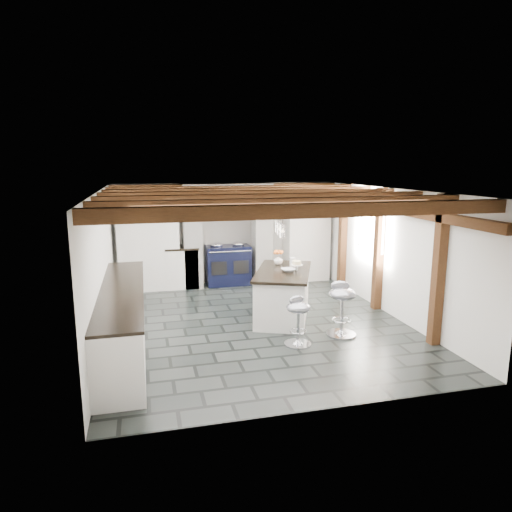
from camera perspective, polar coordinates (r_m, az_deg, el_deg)
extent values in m
plane|color=black|center=(8.07, 0.00, -8.26)|extent=(6.00, 6.00, 0.00)
plane|color=white|center=(10.65, -3.91, 2.93)|extent=(5.00, 0.00, 5.00)
plane|color=white|center=(7.57, -18.70, -1.15)|extent=(0.00, 6.00, 6.00)
plane|color=white|center=(8.70, 16.19, 0.57)|extent=(0.00, 6.00, 6.00)
plane|color=white|center=(7.61, 0.00, 8.27)|extent=(6.00, 6.00, 0.00)
cube|color=white|center=(10.28, -7.99, 1.40)|extent=(0.40, 0.60, 1.90)
cube|color=white|center=(10.56, 0.67, 1.78)|extent=(0.40, 0.60, 1.90)
cube|color=#5A3219|center=(10.27, -3.67, 7.33)|extent=(2.10, 0.65, 0.18)
cube|color=white|center=(10.26, -3.69, 8.19)|extent=(2.00, 0.60, 0.31)
cube|color=black|center=(9.95, -3.34, 7.55)|extent=(1.00, 0.03, 0.22)
cube|color=silver|center=(9.93, -3.33, 7.54)|extent=(0.90, 0.01, 0.14)
cube|color=white|center=(10.22, -13.30, 1.43)|extent=(1.30, 0.58, 2.00)
cube|color=white|center=(10.88, 6.29, 2.26)|extent=(1.00, 0.58, 2.00)
cube|color=white|center=(7.16, -16.29, -7.62)|extent=(0.60, 3.80, 0.88)
cube|color=black|center=(7.02, -16.50, -4.07)|extent=(0.64, 3.80, 0.04)
cube|color=white|center=(10.36, -9.29, -1.44)|extent=(0.70, 0.60, 0.88)
cube|color=black|center=(10.27, -9.37, 1.06)|extent=(0.74, 0.64, 0.04)
cube|color=#5A3219|center=(8.55, 16.02, 5.82)|extent=(0.15, 5.80, 0.14)
plane|color=white|center=(9.14, 14.35, 3.72)|extent=(0.00, 0.90, 0.90)
cube|color=#5A3219|center=(5.14, 7.05, 5.66)|extent=(5.00, 0.16, 0.16)
cube|color=#5A3219|center=(5.95, 4.05, 6.49)|extent=(5.00, 0.16, 0.16)
cube|color=#5A3219|center=(6.78, 1.78, 7.11)|extent=(5.00, 0.16, 0.16)
cube|color=#5A3219|center=(7.62, 0.00, 7.59)|extent=(5.00, 0.16, 0.16)
cube|color=#5A3219|center=(8.46, -1.43, 7.97)|extent=(5.00, 0.16, 0.16)
cube|color=#5A3219|center=(9.31, -2.61, 8.28)|extent=(5.00, 0.16, 0.16)
cube|color=#5A3219|center=(10.16, -3.59, 8.53)|extent=(5.00, 0.16, 0.16)
cube|color=#5A3219|center=(7.34, 21.87, -1.75)|extent=(0.15, 0.15, 2.30)
cube|color=#5A3219|center=(8.83, 15.10, 0.79)|extent=(0.15, 0.15, 2.30)
cube|color=#5A3219|center=(10.24, 10.78, 2.40)|extent=(0.15, 0.15, 2.30)
cylinder|color=black|center=(7.71, 3.35, 5.53)|extent=(0.01, 0.01, 0.56)
cylinder|color=white|center=(7.75, 3.32, 3.11)|extent=(0.09, 0.09, 0.22)
cylinder|color=black|center=(8.01, 3.05, 5.76)|extent=(0.01, 0.01, 0.56)
cylinder|color=white|center=(8.05, 3.03, 3.42)|extent=(0.09, 0.09, 0.22)
cylinder|color=black|center=(8.31, 2.78, 5.96)|extent=(0.01, 0.01, 0.56)
cylinder|color=white|center=(8.35, 2.75, 3.71)|extent=(0.09, 0.09, 0.22)
cube|color=black|center=(10.47, -3.55, -1.12)|extent=(1.00, 0.60, 0.90)
ellipsoid|color=silver|center=(10.34, -4.94, 1.41)|extent=(0.28, 0.28, 0.11)
ellipsoid|color=silver|center=(10.42, -2.23, 1.53)|extent=(0.28, 0.28, 0.11)
cylinder|color=silver|center=(10.09, -3.24, 0.55)|extent=(0.95, 0.03, 0.03)
cube|color=black|center=(10.14, -4.63, -1.55)|extent=(0.35, 0.02, 0.30)
cube|color=black|center=(10.23, -1.86, -1.40)|extent=(0.35, 0.02, 0.30)
cube|color=white|center=(8.23, 3.40, -4.90)|extent=(1.42, 1.87, 0.82)
cube|color=black|center=(8.12, 3.44, -1.97)|extent=(1.51, 1.97, 0.05)
imported|color=white|center=(8.56, 2.80, -0.49)|extent=(0.22, 0.22, 0.18)
ellipsoid|color=orange|center=(8.53, 2.81, 0.46)|extent=(0.19, 0.19, 0.11)
cylinder|color=white|center=(8.40, 4.60, -0.78)|extent=(0.11, 0.11, 0.17)
imported|color=white|center=(8.01, 4.05, -1.77)|extent=(0.32, 0.32, 0.06)
cylinder|color=white|center=(8.13, 5.11, -1.47)|extent=(0.05, 0.05, 0.09)
cylinder|color=white|center=(8.12, 5.11, -1.10)|extent=(0.20, 0.20, 0.01)
cylinder|color=beige|center=(8.11, 5.12, -0.82)|extent=(0.16, 0.16, 0.07)
cylinder|color=silver|center=(7.60, 10.58, -9.60)|extent=(0.48, 0.48, 0.03)
cone|color=silver|center=(7.59, 10.60, -9.25)|extent=(0.22, 0.22, 0.09)
cylinder|color=silver|center=(7.49, 10.68, -7.16)|extent=(0.05, 0.05, 0.60)
torus|color=silver|center=(7.52, 10.65, -7.86)|extent=(0.30, 0.30, 0.02)
ellipsoid|color=gray|center=(7.39, 10.77, -4.68)|extent=(0.56, 0.56, 0.20)
ellipsoid|color=gray|center=(7.47, 10.75, -3.65)|extent=(0.33, 0.22, 0.17)
cylinder|color=silver|center=(7.14, 5.23, -10.90)|extent=(0.41, 0.41, 0.03)
cone|color=silver|center=(7.12, 5.23, -10.58)|extent=(0.19, 0.19, 0.07)
cylinder|color=silver|center=(7.03, 5.27, -8.68)|extent=(0.05, 0.05, 0.51)
torus|color=silver|center=(7.06, 5.26, -9.32)|extent=(0.26, 0.26, 0.02)
ellipsoid|color=gray|center=(6.94, 5.31, -6.43)|extent=(0.46, 0.46, 0.17)
ellipsoid|color=gray|center=(6.98, 4.88, -5.50)|extent=(0.28, 0.17, 0.14)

